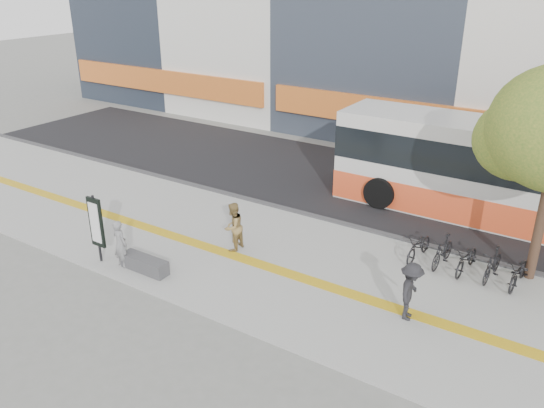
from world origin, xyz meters
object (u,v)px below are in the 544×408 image
Objects in this scene: bus at (519,180)px; bench at (145,264)px; seated_woman at (120,244)px; pedestrian_tan at (233,227)px; signboard at (96,223)px; pedestrian_dark at (411,291)px.

bench is at bearing -131.46° from bus.
seated_woman is 0.94× the size of pedestrian_tan.
bench is at bearing -160.12° from seated_woman.
signboard is 1.37× the size of pedestrian_dark.
signboard is 4.19m from pedestrian_tan.
seated_woman is (-0.80, -0.15, 0.53)m from bench.
signboard is at bearing -169.19° from bench.
pedestrian_tan is at bearing 43.44° from signboard.
signboard is at bearing 19.59° from seated_woman.
signboard is at bearing 96.49° from pedestrian_dark.
seated_woman is at bearing -39.62° from pedestrian_tan.
seated_woman is at bearing -133.55° from bus.
pedestrian_tan is at bearing 76.94° from pedestrian_dark.
bus is at bearing -124.63° from seated_woman.
bench is 2.99m from pedestrian_tan.
bus reaches higher than signboard.
seated_woman is (-9.37, -9.85, -0.85)m from bus.
bench is at bearing 97.17° from pedestrian_dark.
bus is 8.07× the size of pedestrian_tan.
pedestrian_dark is at bearing 14.05° from signboard.
pedestrian_tan is (1.42, 2.56, 0.58)m from bench.
signboard is 14.27m from bus.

